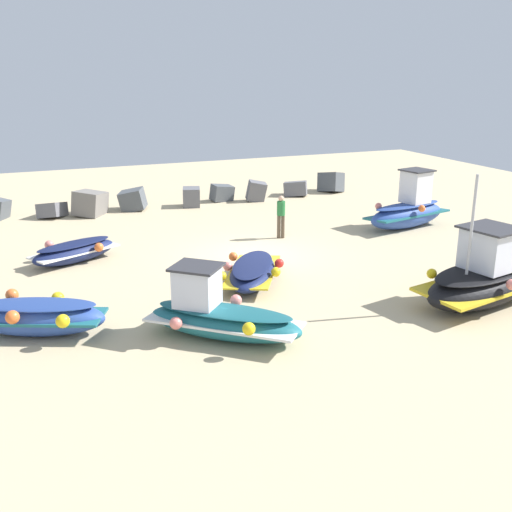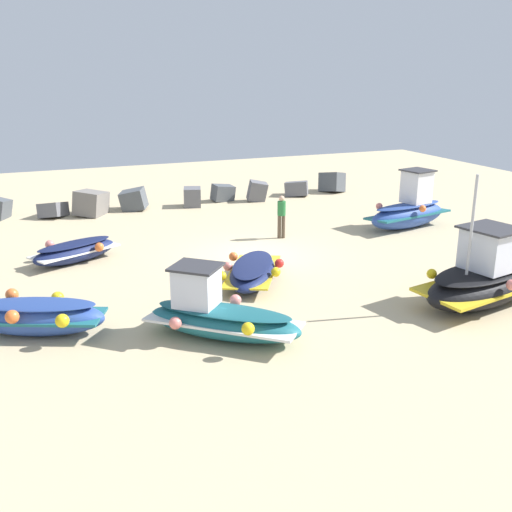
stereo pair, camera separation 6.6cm
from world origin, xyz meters
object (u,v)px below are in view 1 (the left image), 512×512
Objects in this scene: fishing_boat_1 at (75,251)px; fishing_boat_4 at (220,316)px; fishing_boat_2 at (482,279)px; fishing_boat_3 at (37,316)px; fishing_boat_5 at (408,210)px; fishing_boat_0 at (252,271)px; person_walking at (281,214)px.

fishing_boat_1 is 0.84× the size of fishing_boat_4.
fishing_boat_2 reaches higher than fishing_boat_1.
fishing_boat_3 is (-11.63, 2.66, -0.28)m from fishing_boat_2.
fishing_boat_2 is at bearing -124.28° from fishing_boat_5.
person_walking is at bearing -3.72° from fishing_boat_0.
fishing_boat_3 reaches higher than fishing_boat_0.
fishing_boat_1 is at bearing 80.28° from fishing_boat_0.
fishing_boat_5 reaches higher than fishing_boat_1.
fishing_boat_0 is 0.84× the size of fishing_boat_2.
fishing_boat_2 is 8.53m from fishing_boat_5.
fishing_boat_1 is 13.41m from fishing_boat_5.
fishing_boat_2 is at bearing -97.54° from fishing_boat_0.
fishing_boat_1 is at bearing -81.31° from fishing_boat_3.
fishing_boat_1 is at bearing 108.76° from person_walking.
fishing_boat_4 is (-7.47, 0.78, -0.21)m from fishing_boat_2.
fishing_boat_5 is (10.76, 7.09, 0.20)m from fishing_boat_4.
fishing_boat_2 is 11.94m from fishing_boat_3.
fishing_boat_2 is at bearing -146.22° from person_walking.
fishing_boat_1 is 7.83m from person_walking.
fishing_boat_2 is at bearing -144.33° from fishing_boat_4.
fishing_boat_2 is at bearing -169.18° from fishing_boat_3.
fishing_boat_5 reaches higher than fishing_boat_3.
fishing_boat_3 is 2.12× the size of person_walking.
fishing_boat_2 is 1.09× the size of fishing_boat_4.
fishing_boat_1 is at bearing 129.17° from fishing_boat_2.
fishing_boat_1 reaches higher than fishing_boat_0.
person_walking is at bearing 94.08° from fishing_boat_2.
fishing_boat_5 reaches higher than fishing_boat_4.
fishing_boat_4 is at bearing 162.83° from fishing_boat_2.
fishing_boat_4 is 0.94× the size of fishing_boat_5.
fishing_boat_2 is (10.11, -8.36, 0.38)m from fishing_boat_1.
fishing_boat_5 is (13.40, -0.49, 0.38)m from fishing_boat_1.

